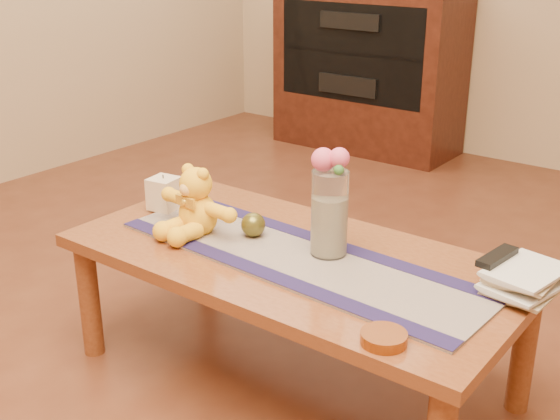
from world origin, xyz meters
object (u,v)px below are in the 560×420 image
Objects in this scene: book_bottom at (496,280)px; pillar_candle at (164,193)px; tv_remote at (497,257)px; amber_dish at (384,338)px; bronze_ball at (253,225)px; glass_vase at (329,213)px; teddy_bear at (198,201)px.

pillar_candle is at bearing -167.53° from book_bottom.
book_bottom is 1.39× the size of tv_remote.
amber_dish reaches higher than book_bottom.
pillar_candle is 0.40m from bronze_ball.
glass_vase is 0.49m from tv_remote.
bronze_ball is (0.17, 0.07, -0.07)m from teddy_bear.
amber_dish is (0.64, -0.29, -0.03)m from bronze_ball.
bronze_ball is at bearing -160.64° from tv_remote.
glass_vase reaches higher than pillar_candle.
glass_vase is (0.43, 0.11, 0.03)m from teddy_bear.
book_bottom is 0.47m from amber_dish.
amber_dish is at bearing -10.87° from teddy_bear.
bronze_ball reaches higher than amber_dish.
glass_vase reaches higher than tv_remote.
tv_remote reaches higher than amber_dish.
tv_remote is (-0.00, -0.01, 0.07)m from book_bottom.
tv_remote is at bearing 12.14° from bronze_ball.
pillar_candle is at bearing -177.16° from glass_vase.
amber_dish is (1.04, -0.30, -0.05)m from pillar_candle.
teddy_bear reaches higher than tv_remote.
glass_vase is at bearing 18.60° from teddy_bear.
teddy_bear is at bearing 164.77° from amber_dish.
glass_vase is 3.32× the size of bronze_ball.
tv_remote is (1.14, 0.16, 0.02)m from pillar_candle.
book_bottom is at bearing 78.19° from amber_dish.
bronze_ball is (-0.26, -0.04, -0.09)m from glass_vase.
bronze_ball is at bearing 155.34° from amber_dish.
amber_dish is at bearing -94.69° from tv_remote.
glass_vase is 1.62× the size of tv_remote.
pillar_candle is 0.43× the size of glass_vase.
tv_remote is at bearing 78.09° from amber_dish.
pillar_candle is 0.99× the size of amber_dish.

